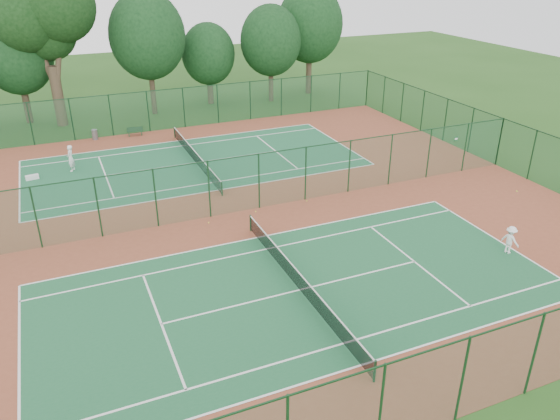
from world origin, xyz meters
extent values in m
plane|color=#234B17|center=(0.00, 0.00, 0.00)|extent=(120.00, 120.00, 0.00)
cube|color=brown|center=(0.00, 0.00, 0.01)|extent=(40.00, 36.00, 0.01)
cube|color=#1C5A34|center=(0.00, -9.00, 0.01)|extent=(23.77, 10.97, 0.01)
cube|color=#1D5E3A|center=(0.00, 9.00, 0.01)|extent=(23.77, 10.97, 0.01)
cube|color=#1B5232|center=(0.00, 18.00, 1.75)|extent=(40.00, 0.02, 3.50)
cube|color=#12321D|center=(0.00, 18.00, 3.46)|extent=(40.00, 0.05, 0.05)
cube|color=#184931|center=(0.00, -18.00, 1.75)|extent=(40.00, 0.02, 3.50)
cube|color=#14391C|center=(0.00, -18.00, 3.46)|extent=(40.00, 0.05, 0.05)
cube|color=#1A4E32|center=(20.00, 0.00, 1.75)|extent=(0.02, 36.00, 3.50)
cube|color=#12321A|center=(20.00, 0.00, 3.46)|extent=(0.05, 36.00, 0.05)
cube|color=#1B5132|center=(0.00, 0.00, 1.75)|extent=(40.00, 0.02, 3.50)
cube|color=#153B1E|center=(0.00, 0.00, 3.46)|extent=(40.00, 0.05, 0.05)
cylinder|color=#14371F|center=(0.00, -15.40, 0.49)|extent=(0.10, 0.10, 0.97)
cylinder|color=#14371F|center=(0.00, -2.60, 0.49)|extent=(0.10, 0.10, 0.97)
cube|color=black|center=(0.00, -9.00, 0.48)|extent=(0.02, 12.80, 0.85)
cube|color=silver|center=(0.00, -9.00, 0.92)|extent=(0.04, 12.80, 0.06)
cylinder|color=#14391E|center=(0.00, 2.60, 0.49)|extent=(0.10, 0.10, 0.97)
cylinder|color=#14391E|center=(0.00, 15.40, 0.49)|extent=(0.10, 0.10, 0.97)
cube|color=black|center=(0.00, 9.00, 0.48)|extent=(0.02, 12.80, 0.85)
cube|color=white|center=(0.00, 9.00, 0.92)|extent=(0.04, 12.80, 0.06)
imported|color=white|center=(11.38, -10.16, 0.77)|extent=(0.78, 1.08, 1.50)
imported|color=white|center=(-8.42, 10.89, 0.96)|extent=(0.69, 0.81, 1.88)
cylinder|color=slate|center=(-6.13, 17.52, 0.43)|extent=(0.61, 0.61, 0.83)
cube|color=#13361D|center=(-3.44, 17.33, 0.20)|extent=(0.11, 0.35, 0.39)
cube|color=#13361D|center=(-2.41, 17.22, 0.20)|extent=(0.11, 0.35, 0.39)
cube|color=#13361D|center=(-2.93, 17.27, 0.41)|extent=(1.32, 0.50, 0.04)
cube|color=#13361D|center=(-2.95, 17.10, 0.61)|extent=(1.29, 0.18, 0.39)
cube|color=silver|center=(-11.07, 10.30, 0.17)|extent=(0.88, 0.43, 0.32)
sphere|color=yellow|center=(1.10, -0.50, 0.04)|extent=(0.07, 0.07, 0.07)
sphere|color=#C8DD33|center=(4.58, -0.32, 0.05)|extent=(0.07, 0.07, 0.07)
sphere|color=yellow|center=(-1.90, -0.80, 0.05)|extent=(0.07, 0.07, 0.07)
cylinder|color=#3D2F21|center=(-8.33, 22.93, 2.59)|extent=(0.95, 0.95, 5.19)
cylinder|color=#3D2F21|center=(-9.11, 23.19, 6.48)|extent=(1.76, 0.52, 5.16)
cylinder|color=#3D2F21|center=(-7.55, 22.76, 6.74)|extent=(1.64, 0.48, 5.60)
sphere|color=black|center=(-9.71, 23.19, 9.08)|extent=(5.53, 5.53, 5.53)
sphere|color=black|center=(-7.03, 22.76, 9.94)|extent=(5.88, 5.88, 5.88)
sphere|color=black|center=(-8.16, 23.62, 7.78)|extent=(4.49, 4.49, 4.49)
camera|label=1|loc=(-9.14, -28.00, 14.27)|focal=35.00mm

